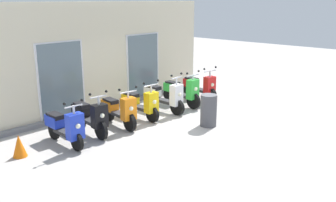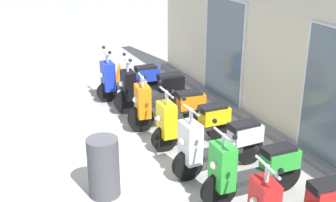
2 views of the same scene
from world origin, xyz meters
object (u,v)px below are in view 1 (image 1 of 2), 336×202
scooter_blue (65,126)px  scooter_black (90,116)px  scooter_red (200,87)px  scooter_yellow (140,103)px  trash_bin (209,110)px  scooter_orange (119,110)px  scooter_green (182,91)px  scooter_white (164,97)px  traffic_cone (19,146)px

scooter_blue → scooter_black: scooter_black is taller
scooter_red → scooter_yellow: bearing=179.5°
scooter_black → scooter_red: scooter_black is taller
trash_bin → scooter_red: bearing=43.1°
scooter_black → trash_bin: scooter_black is taller
scooter_orange → scooter_yellow: 0.87m
scooter_orange → scooter_black: bearing=177.4°
scooter_blue → scooter_red: (5.48, 0.15, -0.01)m
scooter_green → trash_bin: scooter_green is taller
scooter_black → scooter_green: (3.66, -0.02, 0.01)m
scooter_red → scooter_orange: bearing=-179.6°
scooter_orange → scooter_white: size_ratio=0.98×
scooter_blue → scooter_green: bearing=1.9°
scooter_black → trash_bin: size_ratio=1.78×
scooter_black → scooter_orange: (0.94, -0.04, -0.04)m
scooter_blue → scooter_black: bearing=11.3°
scooter_blue → scooter_orange: size_ratio=0.95×
scooter_black → scooter_white: (2.79, -0.04, -0.01)m
scooter_white → scooter_red: bearing=0.7°
scooter_white → scooter_blue: bearing=-177.9°
scooter_yellow → scooter_green: bearing=-1.0°
scooter_white → scooter_green: size_ratio=1.01×
scooter_orange → scooter_white: 1.85m
scooter_orange → trash_bin: bearing=-47.0°
scooter_yellow → trash_bin: size_ratio=1.72×
scooter_blue → scooter_white: (3.64, 0.13, 0.00)m
scooter_green → scooter_red: size_ratio=1.01×
scooter_white → trash_bin: (-0.14, -1.83, -0.04)m
scooter_black → scooter_orange: scooter_black is taller
scooter_white → scooter_yellow: bearing=177.3°
trash_bin → traffic_cone: bearing=157.7°
scooter_orange → scooter_red: bearing=0.4°
scooter_orange → traffic_cone: size_ratio=3.10×
scooter_red → scooter_white: bearing=-179.3°
trash_bin → scooter_orange: bearing=133.0°
scooter_white → scooter_green: (0.87, 0.01, 0.02)m
scooter_blue → scooter_red: bearing=1.6°
scooter_blue → scooter_yellow: scooter_yellow is taller
scooter_blue → scooter_green: (4.52, 0.15, 0.02)m
scooter_blue → scooter_white: scooter_white is taller
scooter_white → scooter_orange: bearing=-179.8°
scooter_green → traffic_cone: (-5.60, 0.03, -0.25)m
scooter_orange → scooter_green: bearing=0.4°
scooter_blue → traffic_cone: 1.12m
scooter_yellow → scooter_green: 1.85m
scooter_green → scooter_red: bearing=0.4°
scooter_blue → scooter_white: size_ratio=0.92×
scooter_black → traffic_cone: size_ratio=3.08×
scooter_yellow → traffic_cone: (-3.74, -0.00, -0.21)m
scooter_blue → scooter_red: size_ratio=0.95×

